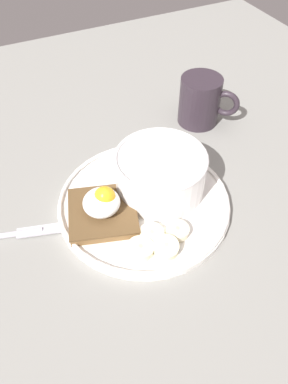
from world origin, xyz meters
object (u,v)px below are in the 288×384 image
at_px(toast_slice, 102,211).
at_px(poached_egg, 102,200).
at_px(coffee_mug, 201,100).
at_px(knife, 18,233).
at_px(banana_slice_right, 166,248).
at_px(banana_slice_left, 141,249).
at_px(oatmeal_bowl, 160,173).
at_px(banana_slice_back, 177,231).
at_px(banana_slice_front, 152,234).

xyz_separation_m(toast_slice, poached_egg, (-0.00, -0.00, 0.02)).
xyz_separation_m(coffee_mug, knife, (-0.12, 0.36, -0.04)).
bearing_deg(banana_slice_right, knife, 55.07).
bearing_deg(coffee_mug, banana_slice_left, 134.85).
relative_size(oatmeal_bowl, banana_slice_left, 3.16).
height_order(toast_slice, knife, toast_slice).
distance_m(oatmeal_bowl, banana_slice_back, 0.09).
bearing_deg(poached_egg, banana_slice_right, -151.29).
bearing_deg(oatmeal_bowl, toast_slice, 97.20).
bearing_deg(banana_slice_front, banana_slice_left, 123.30).
height_order(banana_slice_back, coffee_mug, coffee_mug).
height_order(banana_slice_right, knife, banana_slice_right).
relative_size(banana_slice_left, knife, 0.31).
height_order(toast_slice, banana_slice_back, same).
bearing_deg(poached_egg, toast_slice, 86.35).
height_order(toast_slice, banana_slice_front, same).
bearing_deg(banana_slice_left, oatmeal_bowl, -39.31).
xyz_separation_m(banana_slice_front, coffee_mug, (0.21, -0.20, 0.03)).
bearing_deg(oatmeal_bowl, banana_slice_back, 168.21).
relative_size(oatmeal_bowl, poached_egg, 2.61).
distance_m(banana_slice_back, banana_slice_right, 0.03).
xyz_separation_m(oatmeal_bowl, toast_slice, (-0.01, 0.10, -0.02)).
bearing_deg(knife, poached_egg, -101.74).
bearing_deg(poached_egg, banana_slice_left, -165.30).
bearing_deg(coffee_mug, poached_egg, 120.30).
bearing_deg(banana_slice_front, coffee_mug, -44.00).
relative_size(banana_slice_front, knife, 0.31).
xyz_separation_m(toast_slice, banana_slice_front, (-0.06, -0.05, -0.00)).
relative_size(oatmeal_bowl, coffee_mug, 1.48).
distance_m(banana_slice_front, coffee_mug, 0.29).
distance_m(poached_egg, banana_slice_right, 0.11).
bearing_deg(poached_egg, banana_slice_back, -133.65).
height_order(banana_slice_left, coffee_mug, coffee_mug).
distance_m(toast_slice, banana_slice_right, 0.11).
bearing_deg(banana_slice_right, banana_slice_left, 65.59).
xyz_separation_m(oatmeal_bowl, banana_slice_left, (-0.09, 0.07, -0.02)).
relative_size(banana_slice_back, banana_slice_right, 0.92).
bearing_deg(banana_slice_back, toast_slice, 46.80).
xyz_separation_m(oatmeal_bowl, coffee_mug, (0.13, -0.15, 0.00)).
distance_m(poached_egg, banana_slice_front, 0.08).
bearing_deg(banana_slice_back, oatmeal_bowl, -11.79).
relative_size(banana_slice_right, coffee_mug, 0.52).
bearing_deg(banana_slice_left, coffee_mug, -45.15).
height_order(banana_slice_left, banana_slice_back, banana_slice_left).
relative_size(banana_slice_front, banana_slice_back, 0.96).
bearing_deg(banana_slice_left, banana_slice_right, -114.41).
height_order(poached_egg, banana_slice_front, poached_egg).
xyz_separation_m(banana_slice_right, knife, (0.12, 0.17, -0.01)).
bearing_deg(toast_slice, knife, 78.17).
bearing_deg(poached_egg, knife, 78.26).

